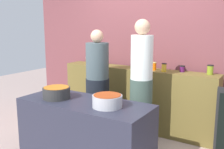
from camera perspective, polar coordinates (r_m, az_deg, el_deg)
The scene contains 15 objects.
storefront_wall at distance 4.70m, azimuth 7.18°, elevation 7.54°, with size 4.80×0.12×3.00m, color brown.
display_shelf at distance 4.56m, azimuth 5.02°, elevation -5.07°, with size 2.70×0.36×1.04m, color brown.
prep_table at distance 3.47m, azimuth -5.82°, elevation -12.24°, with size 1.70×0.70×0.81m, color #282A3A.
preserve_jar_0 at distance 4.99m, azimuth -5.22°, elevation 3.08°, with size 0.08×0.08×0.12m.
preserve_jar_1 at distance 4.94m, azimuth -3.83°, elevation 3.20°, with size 0.08×0.08×0.15m.
preserve_jar_2 at distance 4.42m, azimuth 6.16°, elevation 2.14°, with size 0.09×0.09×0.13m.
preserve_jar_3 at distance 4.36m, azimuth 8.09°, elevation 2.09°, with size 0.07×0.07×0.14m.
preserve_jar_4 at distance 4.28m, azimuth 9.02°, elevation 1.78°, with size 0.08×0.08×0.13m.
preserve_jar_5 at distance 4.17m, azimuth 11.11°, elevation 1.50°, with size 0.08×0.08×0.13m.
preserve_jar_6 at distance 4.21m, azimuth 14.86°, elevation 1.21°, with size 0.08×0.08×0.10m.
preserve_jar_7 at distance 4.11m, azimuth 20.36°, elevation 0.97°, with size 0.09×0.09×0.14m.
cooking_pot_left at distance 3.52m, azimuth -11.84°, elevation -3.86°, with size 0.35×0.35×0.15m.
cooking_pot_center at distance 3.09m, azimuth -1.02°, elevation -5.70°, with size 0.35×0.35×0.15m.
cook_with_tongs at distance 4.23m, azimuth -3.12°, elevation -2.95°, with size 0.37×0.37×1.68m.
cook_in_cap at distance 3.79m, azimuth 6.29°, elevation -3.25°, with size 0.32×0.32×1.83m.
Camera 1 is at (1.97, -2.81, 1.76)m, focal length 42.53 mm.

